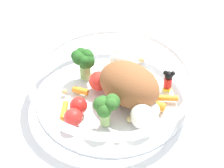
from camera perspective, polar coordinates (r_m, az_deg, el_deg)
ground_plane at (r=0.53m, az=-1.90°, el=-2.44°), size 2.40×2.40×0.00m
food_container at (r=0.51m, az=0.85°, el=0.09°), size 0.25×0.25×0.07m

